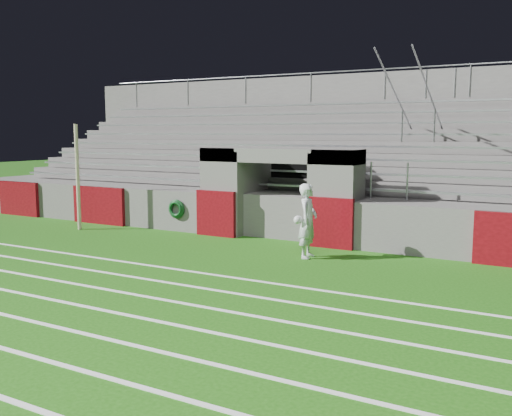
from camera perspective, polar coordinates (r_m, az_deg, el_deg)
The scene contains 6 objects.
ground at distance 13.59m, azimuth -4.48°, elevation -5.42°, with size 90.00×90.00×0.00m, color #1A510D.
field_post at distance 18.75m, azimuth -17.40°, elevation 2.95°, with size 0.12×0.12×3.31m, color tan.
field_markings at distance 9.99m, azimuth -20.93°, elevation -10.67°, with size 28.00×8.09×0.01m.
stadium_structure at distance 20.41m, azimuth 8.04°, elevation 3.11°, with size 26.00×8.48×5.42m.
goalkeeper_with_ball at distance 13.92m, azimuth 5.20°, elevation -1.29°, with size 0.52×0.71×1.82m.
hose_coil at distance 17.68m, azimuth -7.99°, elevation -0.10°, with size 0.59×0.15×0.59m.
Camera 1 is at (7.39, -10.99, 3.04)m, focal length 40.00 mm.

